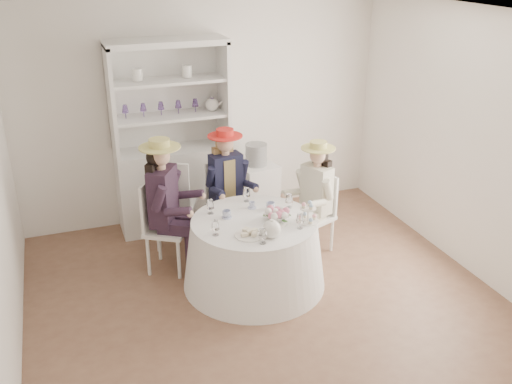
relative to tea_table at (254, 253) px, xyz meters
name	(u,v)px	position (x,y,z in m)	size (l,w,h in m)	color
ground	(259,291)	(0.00, -0.16, -0.36)	(4.50, 4.50, 0.00)	brown
ceiling	(260,13)	(0.00, -0.16, 2.34)	(4.50, 4.50, 0.00)	white
wall_back	(203,111)	(0.00, 1.84, 0.99)	(4.50, 4.50, 0.00)	white
wall_front	(372,276)	(0.00, -2.16, 0.99)	(4.50, 4.50, 0.00)	white
wall_right	(462,140)	(2.25, -0.16, 0.99)	(4.50, 4.50, 0.00)	white
tea_table	(254,253)	(0.00, 0.00, 0.00)	(1.45, 1.45, 0.72)	white
hutch	(173,163)	(-0.46, 1.61, 0.45)	(1.36, 0.55, 2.27)	silver
side_table	(256,191)	(0.56, 1.47, 0.00)	(0.46, 0.46, 0.71)	silver
hatbox	(256,154)	(0.56, 1.47, 0.48)	(0.27, 0.27, 0.27)	black
guest_left	(166,199)	(-0.76, 0.58, 0.47)	(0.63, 0.58, 1.47)	silver
guest_mid	(227,180)	(0.02, 0.95, 0.42)	(0.51, 0.53, 1.37)	silver
guest_right	(315,191)	(0.86, 0.41, 0.38)	(0.54, 0.49, 1.31)	silver
spare_chair	(174,202)	(-0.59, 1.01, 0.22)	(0.59, 0.59, 1.08)	silver
teacup_a	(227,215)	(-0.23, 0.15, 0.40)	(0.09, 0.09, 0.07)	white
teacup_b	(252,205)	(0.08, 0.28, 0.39)	(0.06, 0.06, 0.06)	white
teacup_c	(271,207)	(0.24, 0.17, 0.40)	(0.09, 0.09, 0.07)	white
flower_bowl	(276,217)	(0.21, -0.06, 0.39)	(0.24, 0.24, 0.06)	white
flower_arrangement	(277,213)	(0.20, -0.10, 0.46)	(0.19, 0.20, 0.07)	#D26987
table_teapot	(272,229)	(0.04, -0.37, 0.44)	(0.25, 0.18, 0.19)	white
sandwich_plate	(249,234)	(-0.15, -0.28, 0.38)	(0.28, 0.28, 0.06)	white
cupcake_stand	(308,215)	(0.49, -0.20, 0.44)	(0.21, 0.21, 0.20)	white
stemware_set	(254,214)	(0.00, 0.00, 0.44)	(0.96, 1.00, 0.15)	white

